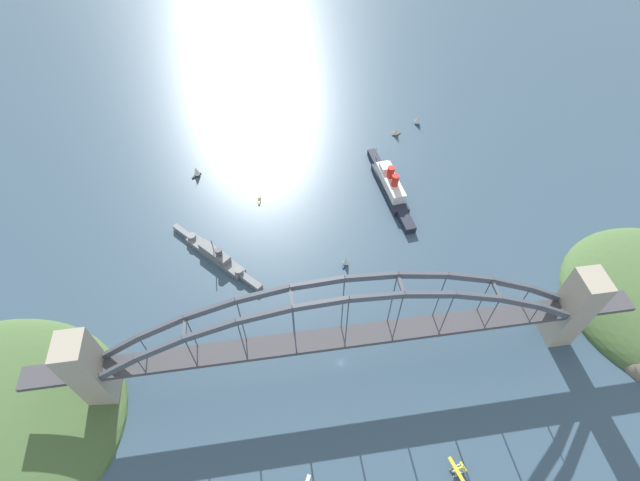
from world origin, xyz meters
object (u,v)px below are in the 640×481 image
(small_boat_1, at_px, (259,198))
(small_boat_3, at_px, (417,120))
(small_boat_4, at_px, (196,171))
(ocean_liner, at_px, (390,185))
(naval_cruiser, at_px, (216,255))
(small_boat_2, at_px, (346,261))
(harbor_arch_bridge, at_px, (343,336))
(small_boat_0, at_px, (396,131))
(seaplane_taxiing_near_bridge, at_px, (457,470))

(small_boat_1, relative_size, small_boat_3, 1.30)
(small_boat_4, bearing_deg, ocean_liner, -14.85)
(ocean_liner, height_order, naval_cruiser, ocean_liner)
(small_boat_2, bearing_deg, small_boat_1, 127.59)
(harbor_arch_bridge, relative_size, small_boat_0, 34.51)
(small_boat_0, relative_size, small_boat_1, 0.81)
(ocean_liner, bearing_deg, small_boat_0, 72.09)
(harbor_arch_bridge, relative_size, small_boat_3, 36.15)
(ocean_liner, relative_size, small_boat_4, 9.58)
(harbor_arch_bridge, bearing_deg, ocean_liner, 65.44)
(small_boat_1, height_order, small_boat_2, small_boat_2)
(small_boat_4, bearing_deg, naval_cruiser, -80.01)
(naval_cruiser, bearing_deg, small_boat_2, -11.48)
(small_boat_0, xyz_separation_m, small_boat_2, (-63.08, -123.05, -0.47))
(harbor_arch_bridge, height_order, small_boat_1, harbor_arch_bridge)
(ocean_liner, height_order, small_boat_1, ocean_liner)
(small_boat_4, bearing_deg, small_boat_3, 12.25)
(harbor_arch_bridge, bearing_deg, small_boat_2, 77.71)
(naval_cruiser, distance_m, seaplane_taxiing_near_bridge, 177.76)
(harbor_arch_bridge, relative_size, seaplane_taxiing_near_bridge, 25.05)
(ocean_liner, bearing_deg, small_boat_1, 176.89)
(small_boat_1, xyz_separation_m, small_boat_4, (-43.74, 31.17, 3.35))
(small_boat_3, bearing_deg, small_boat_4, -167.75)
(seaplane_taxiing_near_bridge, distance_m, small_boat_1, 205.24)
(ocean_liner, height_order, small_boat_2, ocean_liner)
(small_boat_3, bearing_deg, ocean_liner, -119.07)
(naval_cruiser, xyz_separation_m, small_boat_0, (142.85, 106.86, 0.94))
(small_boat_1, bearing_deg, harbor_arch_bridge, -74.32)
(small_boat_1, bearing_deg, small_boat_2, -52.41)
(small_boat_1, bearing_deg, ocean_liner, -3.11)
(small_boat_1, bearing_deg, small_boat_0, 27.10)
(small_boat_0, height_order, small_boat_2, small_boat_0)
(seaplane_taxiing_near_bridge, relative_size, small_boat_1, 1.11)
(small_boat_3, bearing_deg, small_boat_1, -152.55)
(harbor_arch_bridge, relative_size, small_boat_4, 34.18)
(seaplane_taxiing_near_bridge, distance_m, small_boat_0, 249.40)
(seaplane_taxiing_near_bridge, distance_m, small_boat_2, 127.51)
(seaplane_taxiing_near_bridge, distance_m, small_boat_3, 264.83)
(seaplane_taxiing_near_bridge, xyz_separation_m, small_boat_2, (-29.43, 124.06, 1.40))
(seaplane_taxiing_near_bridge, relative_size, small_boat_0, 1.38)
(naval_cruiser, bearing_deg, small_boat_4, 99.99)
(small_boat_1, bearing_deg, seaplane_taxiing_near_bridge, -67.19)
(seaplane_taxiing_near_bridge, xyz_separation_m, small_boat_4, (-123.30, 220.35, 1.98))
(small_boat_2, bearing_deg, small_boat_0, 62.86)
(ocean_liner, height_order, small_boat_4, ocean_liner)
(small_boat_1, height_order, small_boat_4, small_boat_4)
(ocean_liner, xyz_separation_m, small_boat_3, (41.65, 74.93, -1.84))
(harbor_arch_bridge, height_order, small_boat_3, harbor_arch_bridge)
(ocean_liner, xyz_separation_m, naval_cruiser, (-122.49, -43.88, -2.67))
(small_boat_4, bearing_deg, small_boat_1, -35.48)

